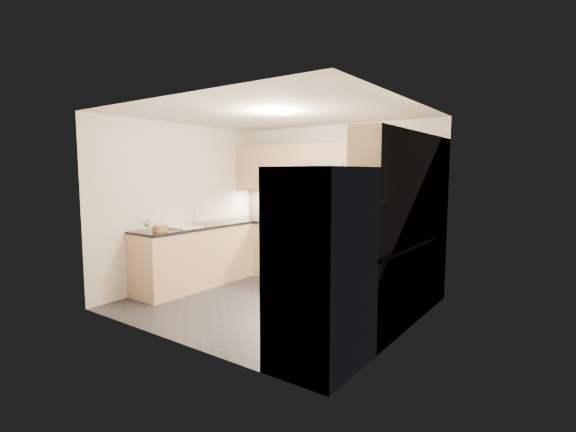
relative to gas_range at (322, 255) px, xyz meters
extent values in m
cube|color=#232328|center=(0.00, -1.28, -0.46)|extent=(3.60, 3.20, 0.00)
cube|color=beige|center=(0.00, -1.28, 2.04)|extent=(3.60, 3.20, 0.02)
cube|color=beige|center=(0.00, 0.32, 0.79)|extent=(3.60, 0.02, 2.50)
cube|color=beige|center=(0.00, -2.88, 0.79)|extent=(3.60, 0.02, 2.50)
cube|color=beige|center=(-1.80, -1.28, 0.79)|extent=(0.02, 3.20, 2.50)
cube|color=beige|center=(1.80, -1.28, 0.79)|extent=(0.02, 3.20, 2.50)
cube|color=tan|center=(-1.09, 0.02, -0.01)|extent=(1.42, 0.60, 0.90)
cube|color=tan|center=(1.09, 0.02, -0.01)|extent=(1.42, 0.60, 0.90)
cube|color=tan|center=(1.50, -1.12, -0.01)|extent=(0.60, 1.70, 0.90)
cube|color=tan|center=(-1.50, -1.28, -0.01)|extent=(0.60, 2.00, 0.90)
cube|color=black|center=(-1.09, 0.02, 0.47)|extent=(1.42, 0.63, 0.04)
cube|color=black|center=(1.09, 0.02, 0.47)|extent=(1.42, 0.63, 0.04)
cube|color=black|center=(1.50, -1.12, 0.47)|extent=(0.63, 1.70, 0.04)
cube|color=black|center=(-1.50, -1.28, 0.47)|extent=(0.63, 2.00, 0.04)
cube|color=tan|center=(0.00, 0.15, 1.37)|extent=(3.60, 0.35, 0.75)
cube|color=tan|center=(1.62, -1.00, 1.37)|extent=(0.35, 1.95, 0.75)
cube|color=#C9AD91|center=(0.00, 0.32, 0.74)|extent=(3.60, 0.01, 0.51)
cube|color=#C9AD91|center=(1.80, -0.82, 0.74)|extent=(0.01, 2.30, 0.51)
cube|color=#94969B|center=(0.00, 0.00, 0.00)|extent=(0.76, 0.65, 0.91)
cube|color=black|center=(0.00, 0.00, 0.46)|extent=(0.76, 0.65, 0.03)
cube|color=black|center=(0.00, -0.33, -0.01)|extent=(0.62, 0.02, 0.45)
cylinder|color=#B2B5BA|center=(0.00, -0.35, 0.26)|extent=(0.60, 0.02, 0.02)
cube|color=#93969A|center=(0.00, 0.12, 1.24)|extent=(0.76, 0.40, 0.40)
cube|color=black|center=(0.00, -0.08, 1.24)|extent=(0.60, 0.01, 0.28)
cube|color=#93959A|center=(1.45, -2.43, 0.45)|extent=(0.70, 0.90, 1.80)
cylinder|color=#B2B5BA|center=(1.08, -2.61, 0.49)|extent=(0.02, 0.02, 1.20)
cylinder|color=#B2B5BA|center=(1.08, -2.25, 0.49)|extent=(0.02, 0.02, 1.20)
cube|color=white|center=(-1.50, -1.53, 0.42)|extent=(0.52, 0.38, 0.16)
cylinder|color=silver|center=(-1.24, -1.53, 0.62)|extent=(0.03, 0.03, 0.28)
cylinder|color=#59A647|center=(1.43, -0.07, 0.57)|extent=(0.32, 0.32, 0.18)
cube|color=orange|center=(-0.46, -0.09, 0.49)|extent=(0.49, 0.40, 0.01)
cylinder|color=#936944|center=(-1.43, -1.97, 0.52)|extent=(0.24, 0.24, 0.08)
sphere|color=#A81813|center=(-1.56, -2.07, 0.60)|extent=(0.07, 0.07, 0.07)
sphere|color=#60A346|center=(-1.46, -2.15, 0.60)|extent=(0.08, 0.08, 0.08)
cube|color=silver|center=(-0.04, -0.37, 0.10)|extent=(0.16, 0.04, 0.29)
cube|color=#34638F|center=(0.06, -0.37, 0.10)|extent=(0.18, 0.05, 0.35)
sphere|color=#CB6516|center=(-1.51, -2.15, 0.60)|extent=(0.06, 0.06, 0.06)
camera|label=1|loc=(3.34, -5.57, 1.30)|focal=26.00mm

